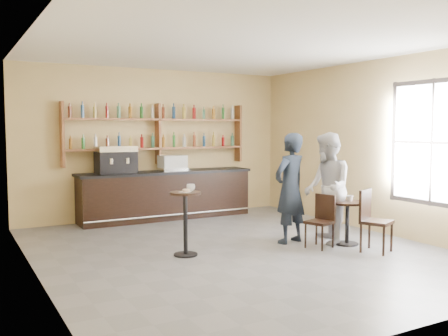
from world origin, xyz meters
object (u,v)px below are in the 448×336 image
cafe_table (347,223)px  patron_second (327,188)px  bar_counter (166,195)px  pedestal_table (185,224)px  man_main (290,188)px  pastry_case (172,163)px  chair_south (377,221)px  espresso_machine (116,160)px  chair_west (319,222)px

cafe_table → patron_second: bearing=129.6°
bar_counter → pedestal_table: (-0.93, -3.03, -0.02)m
cafe_table → patron_second: 0.67m
pedestal_table → man_main: man_main is taller
pastry_case → chair_south: (1.62, -4.29, -0.70)m
bar_counter → patron_second: patron_second is taller
espresso_machine → pastry_case: espresso_machine is taller
patron_second → espresso_machine: bearing=-116.5°
pastry_case → patron_second: 3.69m
bar_counter → pedestal_table: 3.17m
chair_south → patron_second: bearing=83.0°
man_main → cafe_table: bearing=127.3°
pedestal_table → man_main: (1.90, -0.07, 0.44)m
chair_west → patron_second: patron_second is taller
bar_counter → patron_second: (1.50, -3.42, 0.42)m
espresso_machine → man_main: man_main is taller
espresso_machine → pastry_case: size_ratio=1.40×
man_main → cafe_table: 1.11m
espresso_machine → chair_south: (2.86, -4.29, -0.81)m
cafe_table → chair_south: chair_south is taller
espresso_machine → pedestal_table: 3.14m
espresso_machine → patron_second: (2.59, -3.42, -0.36)m
man_main → pastry_case: bearing=-89.8°
pedestal_table → chair_west: (2.10, -0.61, -0.06)m
chair_west → patron_second: (0.33, 0.21, 0.51)m
man_main → cafe_table: size_ratio=2.56×
pedestal_table → chair_west: bearing=-16.1°
bar_counter → man_main: (0.97, -3.10, 0.42)m
bar_counter → cafe_table: size_ratio=5.22×
bar_counter → man_main: man_main is taller
patron_second → cafe_table: bearing=66.1°
chair_south → chair_west: bearing=108.5°
bar_counter → chair_west: 3.82m
bar_counter → pastry_case: size_ratio=6.87×
chair_west → chair_south: bearing=25.3°
man_main → chair_south: (0.80, -1.18, -0.44)m
espresso_machine → cafe_table: 4.73m
pedestal_table → cafe_table: 2.73m
bar_counter → espresso_machine: bearing=180.0°
pastry_case → patron_second: bearing=-66.8°
espresso_machine → chair_west: espresso_machine is taller
pedestal_table → chair_west: 2.19m
chair_south → pedestal_table: bearing=130.9°
pedestal_table → patron_second: size_ratio=0.52×
pastry_case → cafe_table: (1.57, -3.69, -0.83)m
chair_south → patron_second: (-0.27, 0.86, 0.45)m
espresso_machine → pedestal_table: espresso_machine is taller
chair_south → man_main: bearing=99.8°
chair_south → cafe_table: bearing=70.6°
espresso_machine → man_main: (2.06, -3.10, -0.37)m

